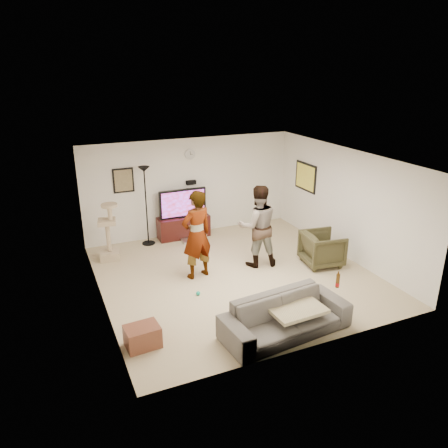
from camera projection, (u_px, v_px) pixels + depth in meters
name	position (u px, v px, depth m)	size (l,w,h in m)	color
floor	(235.00, 275.00, 9.26)	(5.50, 5.50, 0.02)	tan
ceiling	(236.00, 158.00, 8.39)	(5.50, 5.50, 0.02)	white
wall_back	(190.00, 187.00, 11.19)	(5.50, 0.04, 2.50)	white
wall_front	(314.00, 277.00, 6.46)	(5.50, 0.04, 2.50)	white
wall_left	(97.00, 241.00, 7.79)	(0.04, 5.50, 2.50)	white
wall_right	(345.00, 203.00, 9.86)	(0.04, 5.50, 2.50)	white
wall_clock	(190.00, 154.00, 10.86)	(0.26, 0.26, 0.04)	silver
wall_speaker	(191.00, 182.00, 11.09)	(0.25, 0.10, 0.10)	black
picture_back	(123.00, 180.00, 10.41)	(0.42, 0.03, 0.52)	#766A49
picture_right	(306.00, 177.00, 11.14)	(0.03, 0.78, 0.62)	#F6E247
tv_stand	(184.00, 227.00, 11.20)	(1.33, 0.45, 0.55)	black
console_box	(190.00, 241.00, 10.95)	(0.40, 0.30, 0.07)	silver
tv	(183.00, 203.00, 10.98)	(1.22, 0.08, 0.72)	black
tv_screen	(183.00, 204.00, 10.94)	(1.12, 0.01, 0.64)	#8B41E0
floor_lamp	(146.00, 206.00, 10.53)	(0.32, 0.32, 1.96)	black
cat_tree	(108.00, 232.00, 9.79)	(0.43, 0.43, 1.34)	tan
person_left	(197.00, 235.00, 8.88)	(0.69, 0.45, 1.88)	gray
person_right	(258.00, 226.00, 9.43)	(0.89, 0.69, 1.83)	#3C6390
sofa	(286.00, 316.00, 7.16)	(2.18, 0.85, 0.64)	#55524D
throw_blanket	(295.00, 308.00, 7.19)	(0.90, 0.70, 0.06)	#C5B889
beer_bottle	(338.00, 281.00, 7.39)	(0.06, 0.06, 0.25)	#4D2F0D
armchair	(322.00, 249.00, 9.63)	(0.81, 0.83, 0.75)	#35331D
side_table	(143.00, 336.00, 6.87)	(0.53, 0.40, 0.36)	brown
toy_ball	(198.00, 293.00, 8.44)	(0.08, 0.08, 0.08)	#12A384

